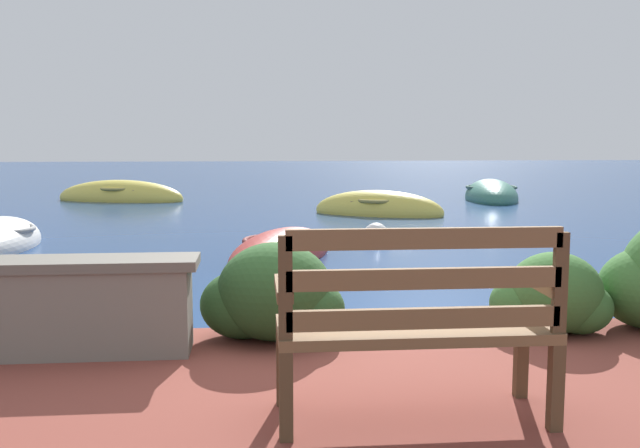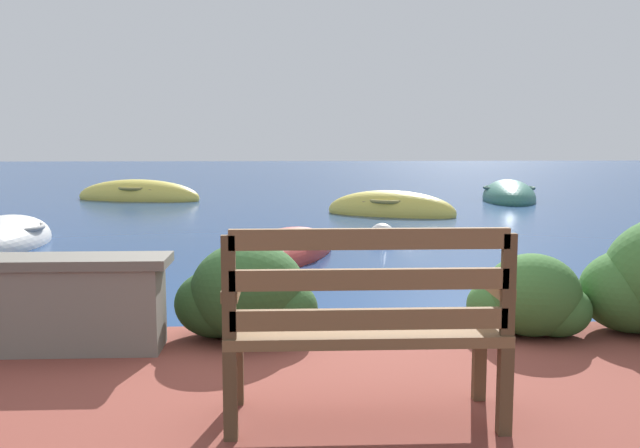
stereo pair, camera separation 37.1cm
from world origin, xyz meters
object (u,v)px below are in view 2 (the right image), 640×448
object	(u,v)px
rowboat_outer	(509,197)
rowboat_distant	(138,197)
rowboat_far	(391,211)
rowboat_mid	(3,241)
rowboat_nearest	(283,253)
mooring_buoy	(382,236)
park_bench	(365,321)

from	to	relation	value
rowboat_outer	rowboat_distant	distance (m)	8.97
rowboat_far	rowboat_outer	size ratio (longest dim) A/B	0.83
rowboat_mid	rowboat_outer	world-z (taller)	rowboat_outer
rowboat_distant	rowboat_outer	bearing A→B (deg)	12.46
rowboat_nearest	rowboat_outer	world-z (taller)	rowboat_outer
rowboat_far	mooring_buoy	world-z (taller)	rowboat_far
rowboat_distant	mooring_buoy	world-z (taller)	rowboat_distant
rowboat_far	mooring_buoy	distance (m)	3.47
rowboat_mid	mooring_buoy	world-z (taller)	rowboat_mid
rowboat_nearest	rowboat_far	bearing A→B (deg)	177.97
park_bench	rowboat_far	size ratio (longest dim) A/B	0.46
rowboat_mid	mooring_buoy	size ratio (longest dim) A/B	5.91
rowboat_distant	rowboat_mid	bearing A→B (deg)	-77.56
rowboat_outer	mooring_buoy	xyz separation A→B (m)	(-3.95, -6.51, -0.01)
rowboat_distant	mooring_buoy	distance (m)	8.60
park_bench	rowboat_outer	size ratio (longest dim) A/B	0.38
rowboat_nearest	rowboat_far	xyz separation A→B (m)	(2.08, 4.86, 0.02)
rowboat_outer	rowboat_nearest	bearing A→B (deg)	157.96
rowboat_distant	mooring_buoy	bearing A→B (deg)	-38.80
rowboat_mid	rowboat_far	bearing A→B (deg)	-59.95
park_bench	rowboat_distant	bearing A→B (deg)	106.16
rowboat_outer	mooring_buoy	bearing A→B (deg)	160.93
rowboat_nearest	mooring_buoy	size ratio (longest dim) A/B	6.66
rowboat_far	rowboat_distant	xyz separation A→B (m)	(-5.64, 3.57, 0.00)
rowboat_nearest	rowboat_distant	size ratio (longest dim) A/B	0.85
park_bench	rowboat_far	bearing A→B (deg)	81.70
rowboat_nearest	rowboat_outer	distance (m)	9.61
park_bench	mooring_buoy	size ratio (longest dim) A/B	3.03
park_bench	mooring_buoy	world-z (taller)	park_bench
rowboat_distant	rowboat_nearest	bearing A→B (deg)	-51.57
rowboat_nearest	rowboat_mid	size ratio (longest dim) A/B	1.13
park_bench	rowboat_mid	world-z (taller)	park_bench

